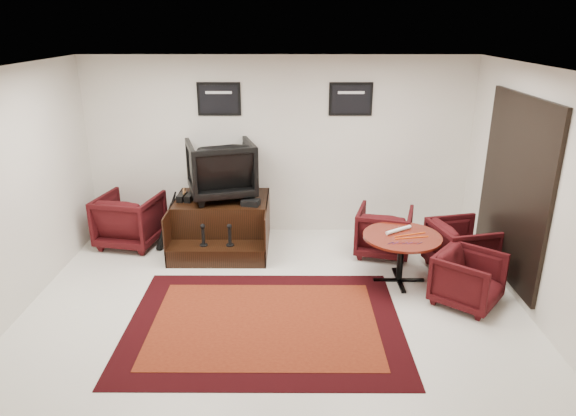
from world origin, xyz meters
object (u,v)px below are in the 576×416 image
object	(u,v)px
meeting_table	(402,241)
shine_chair	(221,166)
shine_podium	(222,224)
table_chair_back	(384,229)
table_chair_corner	(469,277)
armchair_side	(130,217)
table_chair_window	(462,245)

from	to	relation	value
meeting_table	shine_chair	bearing A→B (deg)	151.76
shine_podium	table_chair_back	xyz separation A→B (m)	(2.42, -0.33, 0.06)
shine_chair	table_chair_corner	distance (m)	3.82
shine_podium	armchair_side	distance (m)	1.42
armchair_side	meeting_table	bearing A→B (deg)	174.17
table_chair_corner	shine_podium	bearing A→B (deg)	100.25
table_chair_window	table_chair_corner	distance (m)	0.89
table_chair_back	armchair_side	bearing A→B (deg)	11.05
shine_chair	meeting_table	xyz separation A→B (m)	(2.49, -1.34, -0.64)
shine_podium	table_chair_window	bearing A→B (deg)	-14.78
shine_podium	table_chair_window	size ratio (longest dim) A/B	1.84
table_chair_back	table_chair_window	world-z (taller)	table_chair_window
shine_podium	shine_chair	size ratio (longest dim) A/B	1.50
shine_chair	table_chair_window	distance (m)	3.64
shine_podium	meeting_table	bearing A→B (deg)	-25.57
shine_podium	shine_chair	distance (m)	0.89
table_chair_window	table_chair_corner	size ratio (longest dim) A/B	1.08
shine_chair	meeting_table	size ratio (longest dim) A/B	0.97
shine_podium	table_chair_corner	size ratio (longest dim) A/B	2.00
armchair_side	table_chair_window	world-z (taller)	armchair_side
shine_podium	table_chair_corner	bearing A→B (deg)	-28.91
meeting_table	table_chair_window	world-z (taller)	table_chair_window
shine_podium	meeting_table	distance (m)	2.77
table_chair_back	table_chair_window	bearing A→B (deg)	166.13
armchair_side	table_chair_window	size ratio (longest dim) A/B	1.12
table_chair_window	table_chair_corner	xyz separation A→B (m)	(-0.19, -0.87, -0.03)
armchair_side	meeting_table	xyz separation A→B (m)	(3.90, -1.20, 0.13)
armchair_side	table_chair_window	distance (m)	4.88
table_chair_corner	table_chair_back	bearing A→B (deg)	67.56
shine_chair	table_chair_corner	size ratio (longest dim) A/B	1.33
shine_chair	armchair_side	xyz separation A→B (m)	(-1.41, -0.14, -0.77)
shine_podium	armchair_side	world-z (taller)	armchair_side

